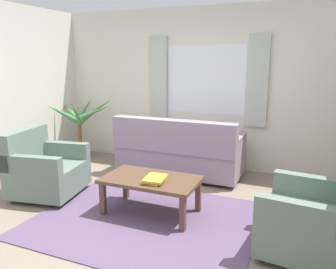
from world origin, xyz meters
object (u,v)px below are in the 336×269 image
(couch, at_px, (178,152))
(coffee_table, at_px, (151,183))
(armchair_left, at_px, (44,169))
(book_stack_on_table, at_px, (155,179))
(armchair_right, at_px, (316,220))
(potted_plant, at_px, (80,128))

(couch, distance_m, coffee_table, 1.39)
(armchair_left, distance_m, book_stack_on_table, 1.65)
(armchair_right, distance_m, book_stack_on_table, 1.66)
(armchair_left, distance_m, armchair_right, 3.31)
(couch, height_order, book_stack_on_table, couch)
(book_stack_on_table, bearing_deg, armchair_left, 177.95)
(armchair_left, height_order, book_stack_on_table, armchair_left)
(couch, bearing_deg, potted_plant, -4.42)
(couch, relative_size, coffee_table, 1.73)
(couch, xyz_separation_m, armchair_right, (1.95, -1.57, -0.01))
(coffee_table, bearing_deg, armchair_left, -178.59)
(armchair_right, height_order, potted_plant, potted_plant)
(couch, distance_m, potted_plant, 1.98)
(armchair_left, xyz_separation_m, coffee_table, (1.55, 0.04, 0.03))
(couch, xyz_separation_m, armchair_left, (-1.35, -1.42, -0.01))
(armchair_left, xyz_separation_m, armchair_right, (3.30, -0.15, 0.00))
(armchair_right, height_order, coffee_table, armchair_right)
(armchair_right, xyz_separation_m, coffee_table, (-1.75, 0.19, 0.03))
(book_stack_on_table, height_order, potted_plant, potted_plant)
(armchair_left, height_order, potted_plant, potted_plant)
(potted_plant, bearing_deg, armchair_left, -68.74)
(potted_plant, bearing_deg, book_stack_on_table, -35.77)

